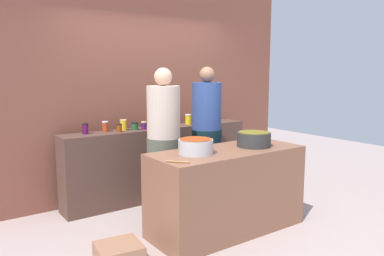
{
  "coord_description": "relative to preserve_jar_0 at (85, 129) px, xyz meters",
  "views": [
    {
      "loc": [
        -2.63,
        -3.35,
        1.73
      ],
      "look_at": [
        0.0,
        0.35,
        1.05
      ],
      "focal_mm": 35.97,
      "sensor_mm": 36.0,
      "label": 1
    }
  ],
  "objects": [
    {
      "name": "ground",
      "position": [
        1.02,
        -1.14,
        -1.04
      ],
      "size": [
        12.0,
        12.0,
        0.0
      ],
      "primitive_type": "plane",
      "color": "#A8938E"
    },
    {
      "name": "storefront_wall",
      "position": [
        1.02,
        0.31,
        0.46
      ],
      "size": [
        4.8,
        0.12,
        3.0
      ],
      "primitive_type": "cube",
      "color": "brown",
      "rests_on": "ground"
    },
    {
      "name": "display_shelf",
      "position": [
        1.02,
        -0.04,
        -0.55
      ],
      "size": [
        2.7,
        0.36,
        0.97
      ],
      "primitive_type": "cube",
      "color": "#4E342B",
      "rests_on": "ground"
    },
    {
      "name": "prep_table",
      "position": [
        1.02,
        -1.44,
        -0.59
      ],
      "size": [
        1.7,
        0.7,
        0.9
      ],
      "primitive_type": "cube",
      "color": "brown",
      "rests_on": "ground"
    },
    {
      "name": "preserve_jar_0",
      "position": [
        0.0,
        0.0,
        0.0
      ],
      "size": [
        0.08,
        0.08,
        0.13
      ],
      "color": "#4C1046",
      "rests_on": "display_shelf"
    },
    {
      "name": "preserve_jar_1",
      "position": [
        0.26,
        0.01,
        0.0
      ],
      "size": [
        0.08,
        0.08,
        0.13
      ],
      "color": "#A53A1B",
      "rests_on": "display_shelf"
    },
    {
      "name": "preserve_jar_2",
      "position": [
        0.4,
        -0.11,
        -0.01
      ],
      "size": [
        0.07,
        0.07,
        0.11
      ],
      "color": "#86380F",
      "rests_on": "display_shelf"
    },
    {
      "name": "preserve_jar_3",
      "position": [
        0.5,
        -0.0,
        0.0
      ],
      "size": [
        0.09,
        0.09,
        0.14
      ],
      "color": "yellow",
      "rests_on": "display_shelf"
    },
    {
      "name": "preserve_jar_4",
      "position": [
        0.64,
        -0.06,
        -0.02
      ],
      "size": [
        0.09,
        0.09,
        0.1
      ],
      "color": "#21532B",
      "rests_on": "display_shelf"
    },
    {
      "name": "preserve_jar_5",
      "position": [
        0.75,
        -0.09,
        -0.01
      ],
      "size": [
        0.07,
        0.07,
        0.1
      ],
      "color": "#4C155C",
      "rests_on": "display_shelf"
    },
    {
      "name": "preserve_jar_6",
      "position": [
        0.92,
        -0.03,
        -0.01
      ],
      "size": [
        0.08,
        0.08,
        0.12
      ],
      "color": "orange",
      "rests_on": "display_shelf"
    },
    {
      "name": "preserve_jar_7",
      "position": [
        1.5,
        -0.03,
        0.01
      ],
      "size": [
        0.09,
        0.09,
        0.14
      ],
      "color": "gold",
      "rests_on": "display_shelf"
    },
    {
      "name": "cooking_pot_left",
      "position": [
        0.63,
        -1.4,
        -0.06
      ],
      "size": [
        0.35,
        0.35,
        0.15
      ],
      "color": "#B7B7BC",
      "rests_on": "prep_table"
    },
    {
      "name": "cooking_pot_center",
      "position": [
        1.38,
        -1.47,
        -0.06
      ],
      "size": [
        0.37,
        0.37,
        0.16
      ],
      "color": "#2D2D2D",
      "rests_on": "prep_table"
    },
    {
      "name": "wooden_spoon",
      "position": [
        0.28,
        -1.62,
        -0.13
      ],
      "size": [
        0.16,
        0.18,
        0.02
      ],
      "primitive_type": "cylinder",
      "rotation": [
        1.57,
        0.0,
        0.73
      ],
      "color": "#9E703D",
      "rests_on": "prep_table"
    },
    {
      "name": "cook_with_tongs",
      "position": [
        0.66,
        -0.74,
        -0.24
      ],
      "size": [
        0.4,
        0.4,
        1.76
      ],
      "color": "#505344",
      "rests_on": "ground"
    },
    {
      "name": "cook_in_cap",
      "position": [
        1.39,
        -0.6,
        -0.23
      ],
      "size": [
        0.39,
        0.39,
        1.78
      ],
      "color": "black",
      "rests_on": "ground"
    },
    {
      "name": "bread_crate",
      "position": [
        -0.28,
        -1.5,
        -0.93
      ],
      "size": [
        0.43,
        0.41,
        0.21
      ],
      "primitive_type": "cube",
      "rotation": [
        0.0,
        0.0,
        -0.13
      ],
      "color": "#99684C",
      "rests_on": "ground"
    }
  ]
}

